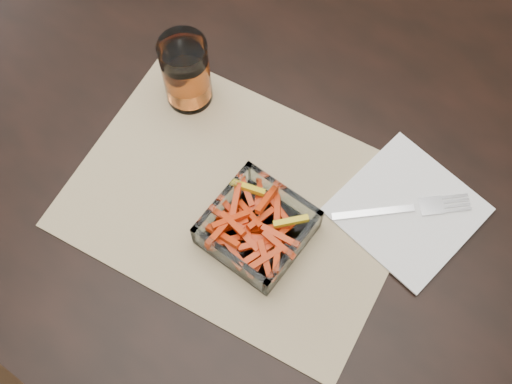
# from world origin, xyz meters

# --- Properties ---
(dining_table) EXTENTS (1.60, 0.90, 0.75)m
(dining_table) POSITION_xyz_m (0.00, 0.00, 0.66)
(dining_table) COLOR black
(dining_table) RESTS_ON ground
(placemat) EXTENTS (0.49, 0.38, 0.00)m
(placemat) POSITION_xyz_m (0.07, -0.10, 0.75)
(placemat) COLOR tan
(placemat) RESTS_ON dining_table
(glass_bowl) EXTENTS (0.13, 0.13, 0.05)m
(glass_bowl) POSITION_xyz_m (0.12, -0.12, 0.77)
(glass_bowl) COLOR white
(glass_bowl) RESTS_ON placemat
(tumbler) EXTENTS (0.07, 0.07, 0.12)m
(tumbler) POSITION_xyz_m (-0.09, -0.00, 0.81)
(tumbler) COLOR white
(tumbler) RESTS_ON placemat
(napkin) EXTENTS (0.20, 0.20, 0.00)m
(napkin) POSITION_xyz_m (0.27, 0.02, 0.76)
(napkin) COLOR white
(napkin) RESTS_ON placemat
(fork) EXTENTS (0.15, 0.14, 0.00)m
(fork) POSITION_xyz_m (0.27, 0.02, 0.76)
(fork) COLOR silver
(fork) RESTS_ON napkin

